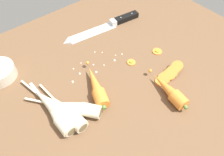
{
  "coord_description": "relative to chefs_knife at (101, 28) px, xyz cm",
  "views": [
    {
      "loc": [
        -27.0,
        -35.06,
        54.76
      ],
      "look_at": [
        0.0,
        -2.0,
        1.5
      ],
      "focal_mm": 33.7,
      "sensor_mm": 36.0,
      "label": 1
    }
  ],
  "objects": [
    {
      "name": "ground_plane",
      "position": [
        -13.57,
        -21.6,
        -2.65
      ],
      "size": [
        120.0,
        90.0,
        4.0
      ],
      "primitive_type": "cube",
      "color": "brown"
    },
    {
      "name": "chefs_knife",
      "position": [
        0.0,
        0.0,
        0.0
      ],
      "size": [
        34.84,
        8.03,
        4.18
      ],
      "color": "silver",
      "rests_on": "ground_plane"
    },
    {
      "name": "whole_carrot",
      "position": [
        -19.9,
        -23.7,
        1.45
      ],
      "size": [
        9.2,
        18.76,
        4.2
      ],
      "color": "orange",
      "rests_on": "ground_plane"
    },
    {
      "name": "whole_carrot_second",
      "position": [
        -3.36,
        -39.05,
        1.45
      ],
      "size": [
        5.8,
        17.46,
        4.2
      ],
      "color": "orange",
      "rests_on": "ground_plane"
    },
    {
      "name": "parsnip_front",
      "position": [
        -34.22,
        -23.95,
        1.33
      ],
      "size": [
        4.93,
        23.16,
        4.0
      ],
      "color": "beige",
      "rests_on": "ground_plane"
    },
    {
      "name": "parsnip_mid_left",
      "position": [
        -34.39,
        -23.87,
        1.33
      ],
      "size": [
        4.35,
        22.71,
        4.0
      ],
      "color": "beige",
      "rests_on": "ground_plane"
    },
    {
      "name": "parsnip_mid_right",
      "position": [
        -29.07,
        -25.52,
        1.33
      ],
      "size": [
        16.38,
        20.2,
        4.0
      ],
      "color": "beige",
      "rests_on": "ground_plane"
    },
    {
      "name": "parsnip_back",
      "position": [
        -31.51,
        -25.44,
        1.33
      ],
      "size": [
        5.28,
        21.67,
        4.0
      ],
      "color": "beige",
      "rests_on": "ground_plane"
    },
    {
      "name": "parsnip_outer",
      "position": [
        -34.02,
        -19.77,
        1.33
      ],
      "size": [
        6.56,
        21.15,
        4.0
      ],
      "color": "beige",
      "rests_on": "ground_plane"
    },
    {
      "name": "carrot_slice_stack",
      "position": [
        2.56,
        -34.09,
        0.52
      ],
      "size": [
        11.85,
        4.36,
        3.56
      ],
      "color": "orange",
      "rests_on": "ground_plane"
    },
    {
      "name": "carrot_slice_stray_near",
      "position": [
        8.08,
        -23.61,
        -0.29
      ],
      "size": [
        3.52,
        3.52,
        0.7
      ],
      "color": "orange",
      "rests_on": "ground_plane"
    },
    {
      "name": "carrot_slice_stray_mid",
      "position": [
        -3.09,
        -21.88,
        -0.29
      ],
      "size": [
        3.04,
        3.04,
        0.7
      ],
      "color": "orange",
      "rests_on": "ground_plane"
    },
    {
      "name": "mince_crumbs",
      "position": [
        -14.55,
        -15.05,
        -0.3
      ],
      "size": [
        21.72,
        8.88,
        0.86
      ],
      "color": "silver",
      "rests_on": "ground_plane"
    }
  ]
}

